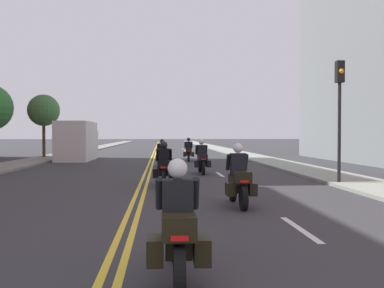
{
  "coord_description": "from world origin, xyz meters",
  "views": [
    {
      "loc": [
        0.67,
        -0.51,
        1.88
      ],
      "look_at": [
        2.02,
        18.68,
        1.46
      ],
      "focal_mm": 41.12,
      "sensor_mm": 36.0,
      "label": 1
    }
  ],
  "objects_px": {
    "motorcycle_5": "(189,152)",
    "traffic_light_near": "(340,99)",
    "parked_truck": "(78,143)",
    "motorcycle_1": "(239,181)",
    "motorcycle_4": "(162,155)",
    "motorcycle_0": "(178,232)",
    "street_tree_0": "(44,111)",
    "motorcycle_3": "(202,160)",
    "motorcycle_2": "(164,168)"
  },
  "relations": [
    {
      "from": "motorcycle_5",
      "to": "traffic_light_near",
      "type": "relative_size",
      "value": 0.48
    },
    {
      "from": "motorcycle_3",
      "to": "motorcycle_4",
      "type": "distance_m",
      "value": 5.0
    },
    {
      "from": "motorcycle_4",
      "to": "motorcycle_0",
      "type": "bearing_deg",
      "value": -90.67
    },
    {
      "from": "motorcycle_0",
      "to": "motorcycle_5",
      "type": "distance_m",
      "value": 25.31
    },
    {
      "from": "motorcycle_2",
      "to": "motorcycle_5",
      "type": "height_order",
      "value": "motorcycle_5"
    },
    {
      "from": "motorcycle_2",
      "to": "traffic_light_near",
      "type": "relative_size",
      "value": 0.48
    },
    {
      "from": "motorcycle_4",
      "to": "motorcycle_5",
      "type": "height_order",
      "value": "motorcycle_5"
    },
    {
      "from": "motorcycle_1",
      "to": "parked_truck",
      "type": "xyz_separation_m",
      "value": [
        -8.11,
        21.49,
        0.62
      ]
    },
    {
      "from": "motorcycle_4",
      "to": "street_tree_0",
      "type": "xyz_separation_m",
      "value": [
        -9.32,
        10.08,
        3.09
      ]
    },
    {
      "from": "motorcycle_0",
      "to": "motorcycle_1",
      "type": "height_order",
      "value": "motorcycle_1"
    },
    {
      "from": "motorcycle_0",
      "to": "motorcycle_4",
      "type": "height_order",
      "value": "motorcycle_4"
    },
    {
      "from": "motorcycle_5",
      "to": "motorcycle_1",
      "type": "bearing_deg",
      "value": -87.53
    },
    {
      "from": "motorcycle_2",
      "to": "traffic_light_near",
      "type": "bearing_deg",
      "value": 0.04
    },
    {
      "from": "motorcycle_1",
      "to": "parked_truck",
      "type": "relative_size",
      "value": 0.33
    },
    {
      "from": "motorcycle_4",
      "to": "motorcycle_1",
      "type": "bearing_deg",
      "value": -83.23
    },
    {
      "from": "motorcycle_2",
      "to": "motorcycle_5",
      "type": "xyz_separation_m",
      "value": [
        1.83,
        14.81,
        0.0
      ]
    },
    {
      "from": "motorcycle_3",
      "to": "traffic_light_near",
      "type": "relative_size",
      "value": 0.48
    },
    {
      "from": "motorcycle_1",
      "to": "street_tree_0",
      "type": "bearing_deg",
      "value": 114.16
    },
    {
      "from": "motorcycle_3",
      "to": "street_tree_0",
      "type": "xyz_separation_m",
      "value": [
        -11.19,
        14.72,
        3.09
      ]
    },
    {
      "from": "motorcycle_0",
      "to": "motorcycle_3",
      "type": "distance_m",
      "value": 15.25
    },
    {
      "from": "motorcycle_1",
      "to": "motorcycle_5",
      "type": "relative_size",
      "value": 0.98
    },
    {
      "from": "motorcycle_0",
      "to": "motorcycle_4",
      "type": "relative_size",
      "value": 0.91
    },
    {
      "from": "motorcycle_3",
      "to": "parked_truck",
      "type": "distance_m",
      "value": 14.48
    },
    {
      "from": "motorcycle_1",
      "to": "motorcycle_4",
      "type": "height_order",
      "value": "motorcycle_1"
    },
    {
      "from": "motorcycle_4",
      "to": "street_tree_0",
      "type": "distance_m",
      "value": 14.07
    },
    {
      "from": "motorcycle_0",
      "to": "motorcycle_1",
      "type": "bearing_deg",
      "value": 73.11
    },
    {
      "from": "motorcycle_4",
      "to": "traffic_light_near",
      "type": "relative_size",
      "value": 0.5
    },
    {
      "from": "motorcycle_3",
      "to": "motorcycle_4",
      "type": "relative_size",
      "value": 0.96
    },
    {
      "from": "motorcycle_4",
      "to": "traffic_light_near",
      "type": "height_order",
      "value": "traffic_light_near"
    },
    {
      "from": "motorcycle_2",
      "to": "motorcycle_5",
      "type": "distance_m",
      "value": 14.93
    },
    {
      "from": "motorcycle_0",
      "to": "parked_truck",
      "type": "xyz_separation_m",
      "value": [
        -6.32,
        27.19,
        0.64
      ]
    },
    {
      "from": "motorcycle_0",
      "to": "street_tree_0",
      "type": "height_order",
      "value": "street_tree_0"
    },
    {
      "from": "motorcycle_0",
      "to": "traffic_light_near",
      "type": "bearing_deg",
      "value": 58.67
    },
    {
      "from": "street_tree_0",
      "to": "parked_truck",
      "type": "xyz_separation_m",
      "value": [
        3.16,
        -2.68,
        -2.49
      ]
    },
    {
      "from": "motorcycle_1",
      "to": "motorcycle_3",
      "type": "distance_m",
      "value": 9.45
    },
    {
      "from": "motorcycle_1",
      "to": "motorcycle_4",
      "type": "distance_m",
      "value": 14.22
    },
    {
      "from": "traffic_light_near",
      "to": "motorcycle_0",
      "type": "bearing_deg",
      "value": -121.94
    },
    {
      "from": "motorcycle_0",
      "to": "motorcycle_1",
      "type": "xyz_separation_m",
      "value": [
        1.8,
        5.71,
        0.02
      ]
    },
    {
      "from": "motorcycle_1",
      "to": "traffic_light_near",
      "type": "bearing_deg",
      "value": 43.7
    },
    {
      "from": "motorcycle_4",
      "to": "traffic_light_near",
      "type": "xyz_separation_m",
      "value": [
        6.51,
        -9.6,
        2.5
      ]
    },
    {
      "from": "motorcycle_3",
      "to": "street_tree_0",
      "type": "height_order",
      "value": "street_tree_0"
    },
    {
      "from": "motorcycle_1",
      "to": "motorcycle_5",
      "type": "bearing_deg",
      "value": 89.39
    },
    {
      "from": "motorcycle_0",
      "to": "street_tree_0",
      "type": "distance_m",
      "value": 31.5
    },
    {
      "from": "parked_truck",
      "to": "street_tree_0",
      "type": "bearing_deg",
      "value": 139.74
    },
    {
      "from": "traffic_light_near",
      "to": "parked_truck",
      "type": "height_order",
      "value": "traffic_light_near"
    },
    {
      "from": "motorcycle_5",
      "to": "street_tree_0",
      "type": "relative_size",
      "value": 0.43
    },
    {
      "from": "motorcycle_5",
      "to": "street_tree_0",
      "type": "xyz_separation_m",
      "value": [
        -11.19,
        4.62,
        3.09
      ]
    },
    {
      "from": "motorcycle_0",
      "to": "motorcycle_2",
      "type": "relative_size",
      "value": 0.95
    },
    {
      "from": "motorcycle_3",
      "to": "motorcycle_0",
      "type": "bearing_deg",
      "value": -97.0
    },
    {
      "from": "motorcycle_0",
      "to": "motorcycle_3",
      "type": "xyz_separation_m",
      "value": [
        1.71,
        15.15,
        0.03
      ]
    }
  ]
}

